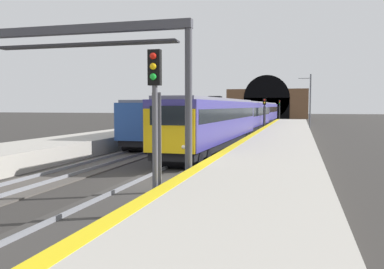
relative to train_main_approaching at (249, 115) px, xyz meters
The scene contains 13 objects.
ground_plane 33.43m from the train_main_approaching, behind, with size 320.00×320.00×0.00m, color #302D2B.
platform_right 33.71m from the train_main_approaching, behind, with size 112.00×4.91×1.06m, color #ADA89E.
platform_right_edge_strip 33.46m from the train_main_approaching, behind, with size 112.00×0.50×0.01m, color yellow.
track_main_line 33.43m from the train_main_approaching, behind, with size 160.00×2.81×0.21m.
track_adjacent_line 33.82m from the train_main_approaching, behind, with size 160.00×3.02×0.21m.
train_main_approaching is the anchor object (origin of this frame).
train_adjacent_platform 7.41m from the train_main_approaching, 136.57° to the left, with size 37.45×2.99×4.69m.
railway_signal_near 38.72m from the train_main_approaching, behind, with size 0.39×0.38×5.04m.
railway_signal_mid 1.99m from the train_main_approaching, 108.08° to the right, with size 0.39×0.38×4.26m.
railway_signal_far 35.60m from the train_main_approaching, ahead, with size 0.39×0.38×4.57m.
overhead_signal_gantry 35.26m from the train_main_approaching, behind, with size 0.70×9.19×6.67m.
tunnel_portal 58.58m from the train_main_approaching, ahead, with size 2.29×21.13×11.83m.
catenary_mast_near 14.06m from the train_main_approaching, 32.05° to the right, with size 0.22×1.84×7.98m.
Camera 1 is at (-16.75, -6.06, 3.39)m, focal length 38.08 mm.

